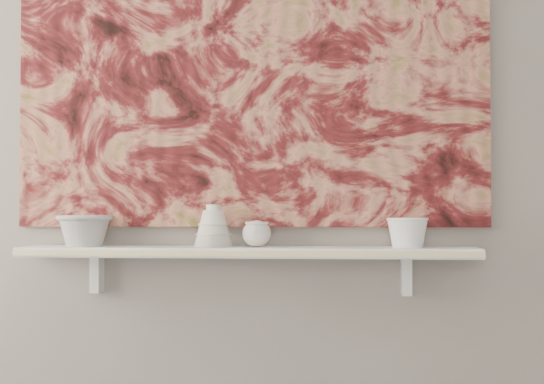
# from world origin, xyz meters

# --- Properties ---
(wall_back) EXTENTS (3.60, 0.00, 3.60)m
(wall_back) POSITION_xyz_m (0.00, 1.60, 1.35)
(wall_back) COLOR gray
(wall_back) RESTS_ON floor
(shelf) EXTENTS (1.40, 0.18, 0.03)m
(shelf) POSITION_xyz_m (0.00, 1.51, 0.92)
(shelf) COLOR silver
(shelf) RESTS_ON wall_back
(shelf_stripe) EXTENTS (1.40, 0.01, 0.02)m
(shelf_stripe) POSITION_xyz_m (0.00, 1.41, 0.92)
(shelf_stripe) COLOR beige
(shelf_stripe) RESTS_ON shelf
(bracket_left) EXTENTS (0.03, 0.06, 0.12)m
(bracket_left) POSITION_xyz_m (-0.49, 1.57, 0.84)
(bracket_left) COLOR silver
(bracket_left) RESTS_ON wall_back
(bracket_right) EXTENTS (0.03, 0.06, 0.12)m
(bracket_right) POSITION_xyz_m (0.49, 1.57, 0.84)
(bracket_right) COLOR silver
(bracket_right) RESTS_ON wall_back
(painting) EXTENTS (1.50, 0.02, 1.10)m
(painting) POSITION_xyz_m (0.00, 1.59, 1.54)
(painting) COLOR maroon
(painting) RESTS_ON wall_back
(house_motif) EXTENTS (0.09, 0.00, 0.08)m
(house_motif) POSITION_xyz_m (0.45, 1.57, 1.23)
(house_motif) COLOR black
(house_motif) RESTS_ON painting
(bowl_grey) EXTENTS (0.21, 0.21, 0.10)m
(bowl_grey) POSITION_xyz_m (-0.51, 1.51, 0.98)
(bowl_grey) COLOR #9F9F9C
(bowl_grey) RESTS_ON shelf
(cup_cream) EXTENTS (0.11, 0.11, 0.08)m
(cup_cream) POSITION_xyz_m (0.03, 1.51, 0.97)
(cup_cream) COLOR beige
(cup_cream) RESTS_ON shelf
(bell_vessel) EXTENTS (0.15, 0.15, 0.13)m
(bell_vessel) POSITION_xyz_m (-0.10, 1.51, 1.00)
(bell_vessel) COLOR silver
(bell_vessel) RESTS_ON shelf
(bowl_white) EXTENTS (0.16, 0.16, 0.09)m
(bowl_white) POSITION_xyz_m (0.49, 1.51, 0.98)
(bowl_white) COLOR white
(bowl_white) RESTS_ON shelf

